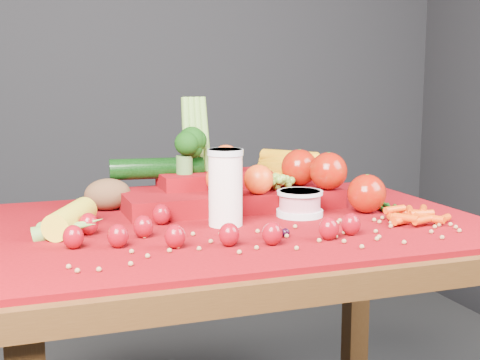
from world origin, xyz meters
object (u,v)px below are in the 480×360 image
object	(u,v)px
table	(243,267)
produce_mound	(245,182)
yogurt_bowl	(300,202)
milk_glass	(225,185)

from	to	relation	value
table	produce_mound	distance (m)	0.23
yogurt_bowl	produce_mound	bearing A→B (deg)	118.50
table	yogurt_bowl	world-z (taller)	yogurt_bowl
table	produce_mound	size ratio (longest dim) A/B	1.83
milk_glass	yogurt_bowl	distance (m)	0.20
table	produce_mound	xyz separation A→B (m)	(0.06, 0.15, 0.17)
yogurt_bowl	produce_mound	distance (m)	0.17
produce_mound	yogurt_bowl	bearing A→B (deg)	-61.50
table	yogurt_bowl	size ratio (longest dim) A/B	10.26
milk_glass	produce_mound	world-z (taller)	produce_mound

